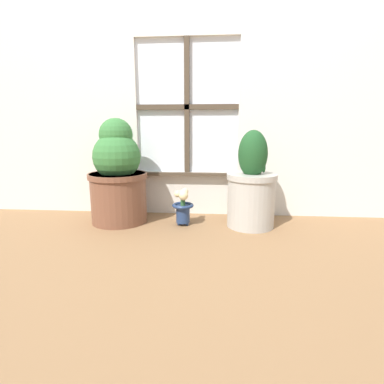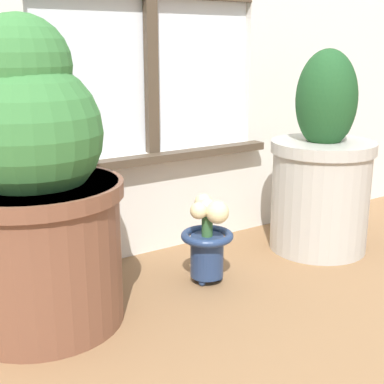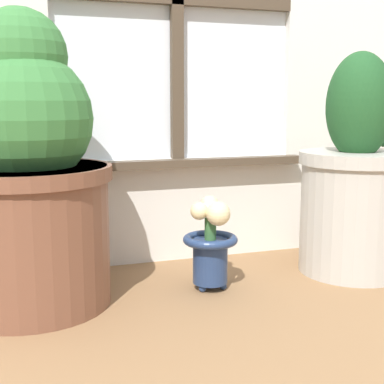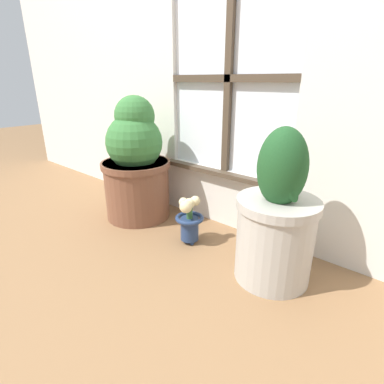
# 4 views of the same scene
# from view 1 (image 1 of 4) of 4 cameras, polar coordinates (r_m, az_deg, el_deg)

# --- Properties ---
(ground_plane) EXTENTS (10.00, 10.00, 0.00)m
(ground_plane) POSITION_cam_1_polar(r_m,az_deg,el_deg) (1.82, -2.51, -8.42)
(ground_plane) COLOR olive
(wall_with_window) EXTENTS (4.40, 0.10, 2.50)m
(wall_with_window) POSITION_cam_1_polar(r_m,az_deg,el_deg) (2.32, -0.99, 27.75)
(wall_with_window) COLOR silver
(wall_with_window) RESTS_ON ground_plane
(potted_plant_left) EXTENTS (0.40, 0.40, 0.70)m
(potted_plant_left) POSITION_cam_1_polar(r_m,az_deg,el_deg) (2.09, -13.96, 3.00)
(potted_plant_left) COLOR brown
(potted_plant_left) RESTS_ON ground_plane
(potted_plant_right) EXTENTS (0.32, 0.32, 0.63)m
(potted_plant_right) POSITION_cam_1_polar(r_m,az_deg,el_deg) (1.97, 11.26, 0.73)
(potted_plant_right) COLOR #B7B2A8
(potted_plant_right) RESTS_ON ground_plane
(flower_vase) EXTENTS (0.14, 0.14, 0.24)m
(flower_vase) POSITION_cam_1_polar(r_m,az_deg,el_deg) (1.99, -1.72, -2.72)
(flower_vase) COLOR navy
(flower_vase) RESTS_ON ground_plane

